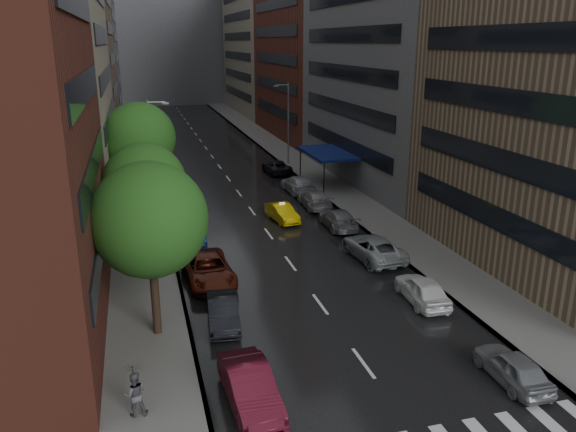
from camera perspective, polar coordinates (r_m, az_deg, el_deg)
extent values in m
plane|color=gray|center=(22.78, 11.76, -19.58)|extent=(220.00, 220.00, 0.00)
cube|color=black|center=(67.96, -7.48, 5.70)|extent=(14.00, 140.00, 0.01)
cube|color=gray|center=(67.36, -15.11, 5.20)|extent=(4.00, 140.00, 0.15)
cube|color=gray|center=(69.70, -0.10, 6.20)|extent=(4.00, 140.00, 0.15)
cube|color=silver|center=(23.99, 25.66, -18.97)|extent=(0.55, 2.80, 0.01)
cube|color=#937A5B|center=(80.27, -20.30, 14.49)|extent=(8.00, 28.00, 22.00)
cube|color=slate|center=(110.30, -19.57, 19.24)|extent=(8.00, 32.00, 38.00)
cube|color=#937A5B|center=(36.84, 26.56, 17.88)|extent=(8.00, 20.00, 30.00)
cube|color=slate|center=(57.25, 9.76, 15.55)|extent=(8.00, 28.00, 24.00)
cube|color=maroon|center=(83.61, 1.44, 20.39)|extent=(8.00, 28.00, 36.00)
cube|color=gray|center=(112.57, -3.17, 17.55)|extent=(8.00, 32.00, 28.00)
cube|color=slate|center=(134.31, -12.08, 18.03)|extent=(40.00, 14.00, 32.00)
cylinder|color=#382619|center=(27.33, -13.38, -7.39)|extent=(0.40, 0.40, 4.68)
sphere|color=#1E5116|center=(26.09, -13.92, -0.37)|extent=(5.34, 5.34, 5.34)
cylinder|color=#382619|center=(35.40, -13.97, -1.95)|extent=(0.40, 0.40, 4.34)
sphere|color=#1E5116|center=(34.49, -14.36, 3.16)|extent=(4.96, 4.96, 4.96)
cylinder|color=#382619|center=(47.11, -14.50, 3.20)|extent=(0.40, 0.40, 4.97)
sphere|color=#1E5116|center=(46.38, -14.84, 7.66)|extent=(5.68, 5.68, 5.68)
imported|color=yellow|center=(44.03, -0.60, 0.34)|extent=(2.03, 4.28, 1.35)
imported|color=#5A1222|center=(22.68, -3.89, -16.94)|extent=(1.93, 4.88, 1.58)
imported|color=black|center=(28.44, -6.64, -9.67)|extent=(1.82, 4.31, 1.38)
imported|color=#4C190F|center=(33.31, -8.11, -5.36)|extent=(2.90, 5.84, 1.59)
imported|color=#101D4C|center=(39.91, -9.43, -1.71)|extent=(1.65, 4.20, 1.36)
imported|color=gray|center=(25.74, 21.85, -14.05)|extent=(1.66, 4.00, 1.36)
imported|color=white|center=(31.39, 13.47, -7.25)|extent=(2.01, 4.47, 1.49)
imported|color=#979EA0|center=(36.79, 8.65, -3.20)|extent=(2.90, 5.67, 1.53)
imported|color=gray|center=(42.56, 5.11, -0.28)|extent=(2.09, 4.97, 1.43)
imported|color=#A09FA4|center=(47.73, 2.74, 1.75)|extent=(2.25, 5.18, 1.48)
imported|color=#B4B9BE|center=(52.47, 1.01, 3.25)|extent=(2.38, 5.44, 1.56)
imported|color=black|center=(60.17, -1.18, 5.01)|extent=(2.53, 5.15, 1.41)
imported|color=#535358|center=(22.54, -15.30, -17.06)|extent=(0.89, 0.70, 1.79)
imported|color=black|center=(22.13, -15.46, -15.44)|extent=(0.96, 0.98, 0.88)
cylinder|color=gray|center=(46.86, -13.72, 5.90)|extent=(0.18, 0.18, 9.00)
cube|color=gray|center=(46.30, -12.34, 11.13)|extent=(0.50, 0.22, 0.16)
cylinder|color=gray|center=(63.87, 0.03, 9.33)|extent=(0.18, 0.18, 9.00)
cube|color=gray|center=(63.06, -1.23, 13.07)|extent=(0.50, 0.22, 0.16)
cube|color=navy|center=(55.04, 4.01, 6.41)|extent=(4.00, 8.00, 0.25)
cylinder|color=black|center=(51.33, 3.68, 3.90)|extent=(0.12, 0.12, 3.00)
cylinder|color=black|center=(58.40, 1.27, 5.58)|extent=(0.12, 0.12, 3.00)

